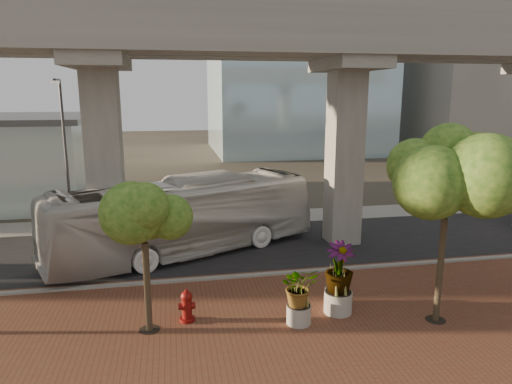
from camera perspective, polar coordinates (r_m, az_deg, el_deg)
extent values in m
plane|color=#322D24|center=(22.07, -2.39, -8.72)|extent=(160.00, 160.00, 0.00)
cube|color=brown|center=(14.97, 2.29, -19.45)|extent=(70.00, 13.00, 0.06)
cube|color=black|center=(23.92, -3.08, -6.98)|extent=(90.00, 8.00, 0.04)
cube|color=gray|center=(20.20, -1.56, -10.50)|extent=(70.00, 0.25, 0.16)
cube|color=gray|center=(29.14, -4.51, -3.44)|extent=(90.00, 3.00, 0.06)
cube|color=#9B988D|center=(21.17, -2.82, 19.31)|extent=(72.00, 2.40, 1.80)
cube|color=#9B988D|center=(24.32, -3.90, 18.38)|extent=(72.00, 2.40, 1.80)
cube|color=#9B988D|center=(25.59, -4.26, 21.23)|extent=(72.00, 0.12, 1.00)
cube|color=gray|center=(69.79, 26.17, 14.42)|extent=(18.00, 16.00, 24.00)
imported|color=silver|center=(22.83, -8.87, -3.14)|extent=(13.75, 8.27, 3.79)
cylinder|color=#680E0B|center=(16.81, -8.58, -15.44)|extent=(0.53, 0.53, 0.12)
cylinder|color=#680E0B|center=(16.62, -8.63, -14.13)|extent=(0.35, 0.35, 0.86)
sphere|color=#680E0B|center=(16.44, -8.68, -12.79)|extent=(0.41, 0.41, 0.41)
cylinder|color=#680E0B|center=(16.36, -8.70, -12.18)|extent=(0.12, 0.12, 0.15)
cylinder|color=#680E0B|center=(16.59, -8.64, -13.90)|extent=(0.59, 0.24, 0.24)
cylinder|color=gray|center=(16.44, 5.36, -14.97)|extent=(0.85, 0.85, 0.66)
imported|color=#234E14|center=(15.99, 5.43, -11.64)|extent=(1.90, 1.90, 1.42)
cylinder|color=#AAA599|center=(17.33, 10.21, -13.38)|extent=(1.02, 1.02, 0.79)
imported|color=#234E14|center=(16.80, 10.38, -9.29)|extent=(2.48, 2.48, 1.86)
cylinder|color=gray|center=(17.79, 10.06, -12.84)|extent=(0.89, 0.89, 0.69)
imported|color=#234E14|center=(17.36, 10.20, -9.59)|extent=(1.97, 1.97, 1.48)
cylinder|color=#4B3D2B|center=(15.84, -13.43, -11.50)|extent=(0.22, 0.22, 3.09)
cylinder|color=black|center=(16.51, -13.15, -16.40)|extent=(0.70, 0.70, 0.01)
cylinder|color=#4B3D2B|center=(17.15, 22.01, -9.08)|extent=(0.22, 0.22, 3.72)
cylinder|color=black|center=(17.88, 21.52, -14.64)|extent=(0.70, 0.70, 0.01)
cylinder|color=#333338|center=(27.60, -22.63, 3.83)|extent=(0.15, 0.15, 8.52)
cube|color=#333338|center=(26.85, -23.62, 12.68)|extent=(0.16, 1.06, 0.16)
cube|color=silver|center=(26.33, -23.86, 12.46)|extent=(0.43, 0.21, 0.13)
cylinder|color=#2A2A2E|center=(30.09, 10.13, 4.76)|extent=(0.14, 0.14, 8.06)
cube|color=#2A2A2E|center=(29.38, 10.79, 12.44)|extent=(0.15, 1.01, 0.15)
cube|color=silver|center=(28.91, 11.15, 12.23)|extent=(0.40, 0.20, 0.12)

